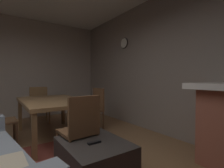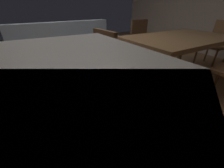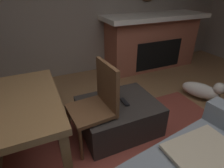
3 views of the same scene
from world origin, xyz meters
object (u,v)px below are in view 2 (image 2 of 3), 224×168
(couch, at_px, (73,56))
(dining_chair_north, at_px, (141,40))
(dining_table, at_px, (180,41))
(tv_remote, at_px, (90,78))
(dining_chair_west, at_px, (112,63))
(dining_chair_east, at_px, (218,41))
(ottoman_coffee_table, at_px, (96,93))
(potted_plant, at_px, (153,40))

(couch, xyz_separation_m, dining_chair_north, (1.47, -0.31, 0.21))
(dining_table, bearing_deg, tv_remote, -178.87)
(dining_chair_west, bearing_deg, dining_chair_east, 0.02)
(ottoman_coffee_table, height_order, tv_remote, tv_remote)
(tv_remote, xyz_separation_m, dining_chair_west, (0.33, 0.03, 0.12))
(tv_remote, bearing_deg, dining_chair_east, 1.31)
(dining_chair_north, bearing_deg, couch, 168.09)
(tv_remote, bearing_deg, dining_chair_west, 5.24)
(ottoman_coffee_table, distance_m, potted_plant, 3.19)
(dining_table, distance_m, potted_plant, 2.03)
(dining_chair_west, xyz_separation_m, potted_plant, (2.43, 1.65, -0.24))
(tv_remote, relative_size, dining_chair_east, 0.17)
(couch, bearing_deg, ottoman_coffee_table, -94.49)
(potted_plant, bearing_deg, dining_chair_west, -145.78)
(tv_remote, height_order, dining_table, dining_table)
(tv_remote, relative_size, dining_chair_north, 0.17)
(ottoman_coffee_table, height_order, dining_chair_north, dining_chair_north)
(dining_chair_west, bearing_deg, tv_remote, -175.55)
(dining_chair_east, height_order, potted_plant, dining_chair_east)
(dining_chair_east, distance_m, potted_plant, 1.68)
(couch, relative_size, potted_plant, 4.22)
(couch, height_order, ottoman_coffee_table, couch)
(dining_chair_north, bearing_deg, dining_chair_west, -144.20)
(ottoman_coffee_table, distance_m, dining_table, 1.65)
(couch, relative_size, dining_chair_west, 2.29)
(dining_chair_north, bearing_deg, dining_chair_east, -35.71)
(couch, height_order, potted_plant, couch)
(dining_chair_north, distance_m, dining_chair_east, 1.61)
(dining_chair_east, bearing_deg, tv_remote, -179.48)
(dining_table, bearing_deg, dining_chair_north, 90.08)
(dining_chair_north, distance_m, dining_chair_west, 1.61)
(tv_remote, bearing_deg, potted_plant, 32.10)
(couch, height_order, dining_table, couch)
(dining_table, relative_size, dining_chair_west, 1.97)
(dining_chair_east, bearing_deg, ottoman_coffee_table, -178.92)
(dining_table, bearing_deg, ottoman_coffee_table, -177.82)
(dining_chair_north, bearing_deg, tv_remote, -149.38)
(couch, distance_m, potted_plant, 2.63)
(potted_plant, bearing_deg, tv_remote, -148.69)
(dining_chair_east, bearing_deg, potted_plant, 96.48)
(dining_chair_west, bearing_deg, couch, 97.57)
(dining_chair_west, bearing_deg, dining_table, 0.30)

